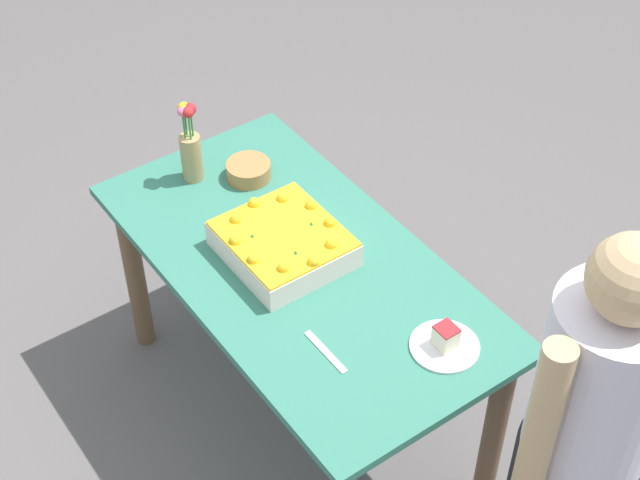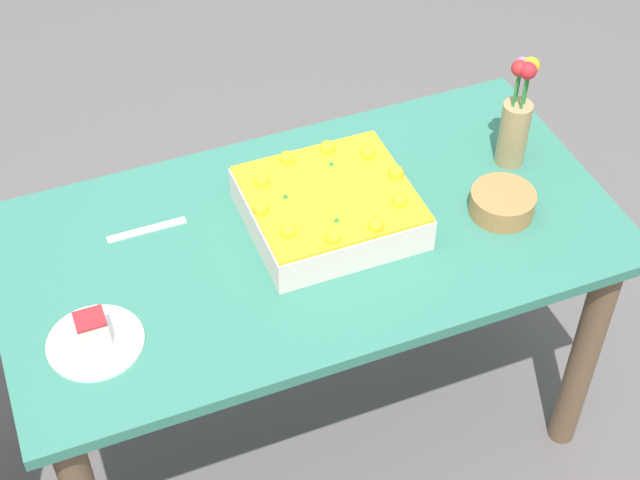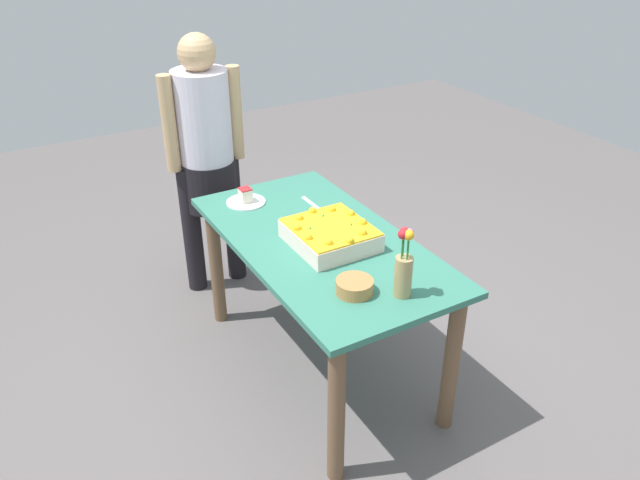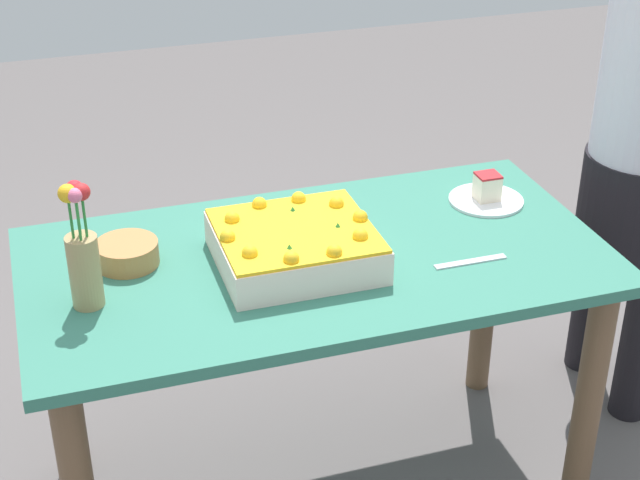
% 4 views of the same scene
% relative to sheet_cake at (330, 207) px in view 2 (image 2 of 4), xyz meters
% --- Properties ---
extents(ground_plane, '(8.00, 8.00, 0.00)m').
position_rel_sheet_cake_xyz_m(ground_plane, '(0.06, 0.02, -0.78)').
color(ground_plane, '#605A59').
extents(dining_table, '(1.40, 0.73, 0.74)m').
position_rel_sheet_cake_xyz_m(dining_table, '(0.06, 0.02, -0.18)').
color(dining_table, '#347763').
rests_on(dining_table, ground_plane).
extents(sheet_cake, '(0.36, 0.33, 0.11)m').
position_rel_sheet_cake_xyz_m(sheet_cake, '(0.00, 0.00, 0.00)').
color(sheet_cake, '#FEDED0').
rests_on(sheet_cake, dining_table).
extents(serving_plate_with_slice, '(0.20, 0.20, 0.08)m').
position_rel_sheet_cake_xyz_m(serving_plate_with_slice, '(0.57, 0.16, -0.03)').
color(serving_plate_with_slice, white).
rests_on(serving_plate_with_slice, dining_table).
extents(cake_knife, '(0.18, 0.02, 0.00)m').
position_rel_sheet_cake_xyz_m(cake_knife, '(0.39, -0.13, -0.05)').
color(cake_knife, silver).
rests_on(cake_knife, dining_table).
extents(flower_vase, '(0.07, 0.07, 0.29)m').
position_rel_sheet_cake_xyz_m(flower_vase, '(-0.48, -0.04, 0.08)').
color(flower_vase, tan).
rests_on(flower_vase, dining_table).
extents(fruit_bowl, '(0.15, 0.15, 0.06)m').
position_rel_sheet_cake_xyz_m(fruit_bowl, '(-0.38, 0.11, -0.02)').
color(fruit_bowl, '#B67943').
rests_on(fruit_bowl, dining_table).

